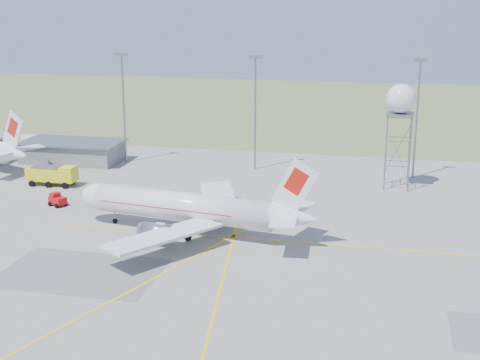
% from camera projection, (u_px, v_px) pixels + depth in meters
% --- Properties ---
extents(ground, '(400.00, 400.00, 0.00)m').
position_uv_depth(ground, '(218.00, 360.00, 57.76)').
color(ground, gray).
rests_on(ground, ground).
extents(grass_strip, '(400.00, 120.00, 0.03)m').
position_uv_depth(grass_strip, '(340.00, 108.00, 189.54)').
color(grass_strip, '#59703E').
rests_on(grass_strip, ground).
extents(building_grey, '(19.00, 10.00, 3.90)m').
position_uv_depth(building_grey, '(72.00, 151.00, 126.91)').
color(building_grey, gray).
rests_on(building_grey, ground).
extents(mast_a, '(2.20, 0.50, 20.50)m').
position_uv_depth(mast_a, '(123.00, 99.00, 124.03)').
color(mast_a, gray).
rests_on(mast_a, ground).
extents(mast_b, '(2.20, 0.50, 20.50)m').
position_uv_depth(mast_b, '(255.00, 103.00, 118.79)').
color(mast_b, gray).
rests_on(mast_b, ground).
extents(mast_c, '(2.20, 0.50, 20.50)m').
position_uv_depth(mast_c, '(417.00, 109.00, 112.92)').
color(mast_c, gray).
rests_on(mast_c, ground).
extents(airliner_main, '(33.79, 32.57, 11.51)m').
position_uv_depth(airliner_main, '(187.00, 208.00, 87.88)').
color(airliner_main, silver).
rests_on(airliner_main, ground).
extents(radar_tower, '(4.71, 4.71, 17.05)m').
position_uv_depth(radar_tower, '(399.00, 130.00, 107.53)').
color(radar_tower, gray).
rests_on(radar_tower, ground).
extents(fire_truck, '(8.34, 3.36, 3.33)m').
position_uv_depth(fire_truck, '(53.00, 176.00, 110.84)').
color(fire_truck, yellow).
rests_on(fire_truck, ground).
extents(baggage_tug, '(2.96, 2.80, 1.94)m').
position_uv_depth(baggage_tug, '(57.00, 201.00, 100.20)').
color(baggage_tug, '#B60D0E').
rests_on(baggage_tug, ground).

